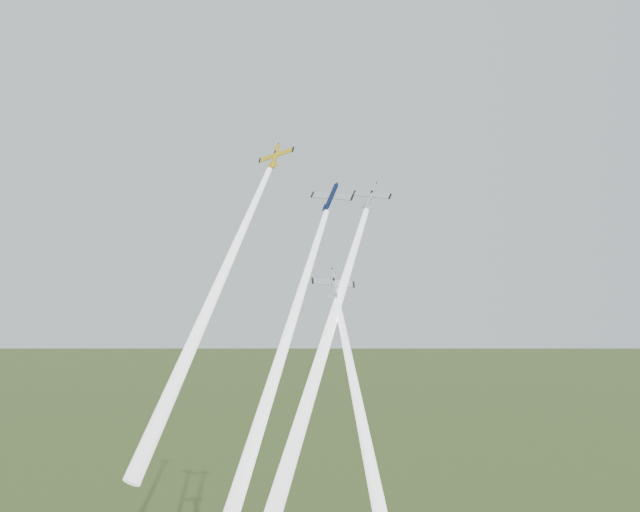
{
  "coord_description": "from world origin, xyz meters",
  "views": [
    {
      "loc": [
        13.02,
        -138.04,
        88.4
      ],
      "look_at": [
        0.0,
        -6.0,
        92.0
      ],
      "focal_mm": 45.0,
      "sensor_mm": 36.0,
      "label": 1
    }
  ],
  "objects_px": {
    "plane_navy": "(331,198)",
    "plane_silver_low": "(334,284)",
    "plane_silver_right": "(371,196)",
    "plane_yellow": "(275,156)"
  },
  "relations": [
    {
      "from": "plane_navy",
      "to": "plane_silver_right",
      "type": "distance_m",
      "value": 7.0
    },
    {
      "from": "plane_navy",
      "to": "plane_silver_low",
      "type": "relative_size",
      "value": 1.1
    },
    {
      "from": "plane_silver_right",
      "to": "plane_silver_low",
      "type": "relative_size",
      "value": 0.99
    },
    {
      "from": "plane_yellow",
      "to": "plane_navy",
      "type": "bearing_deg",
      "value": 2.89
    },
    {
      "from": "plane_navy",
      "to": "plane_silver_low",
      "type": "xyz_separation_m",
      "value": [
        1.43,
        -11.27,
        -15.12
      ]
    },
    {
      "from": "plane_navy",
      "to": "plane_silver_right",
      "type": "xyz_separation_m",
      "value": [
        7.0,
        -0.13,
        0.18
      ]
    },
    {
      "from": "plane_navy",
      "to": "plane_silver_right",
      "type": "relative_size",
      "value": 1.11
    },
    {
      "from": "plane_silver_right",
      "to": "plane_silver_low",
      "type": "height_order",
      "value": "plane_silver_right"
    },
    {
      "from": "plane_yellow",
      "to": "plane_navy",
      "type": "xyz_separation_m",
      "value": [
        10.44,
        -3.62,
        -8.03
      ]
    },
    {
      "from": "plane_yellow",
      "to": "plane_silver_low",
      "type": "height_order",
      "value": "plane_yellow"
    }
  ]
}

